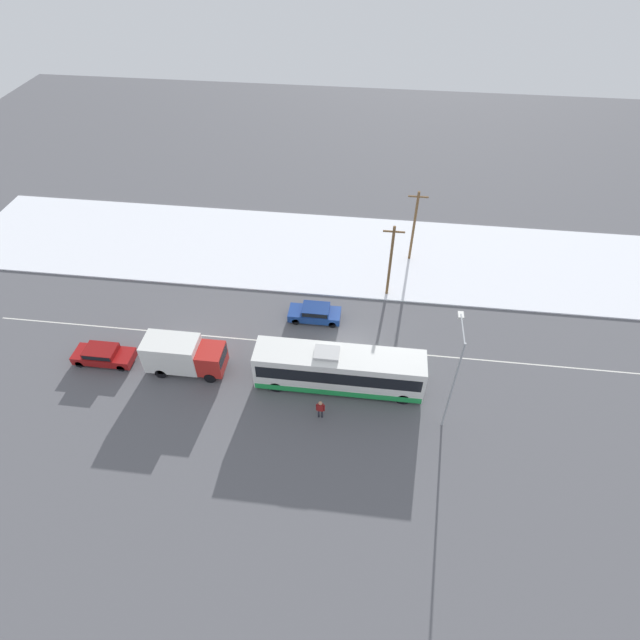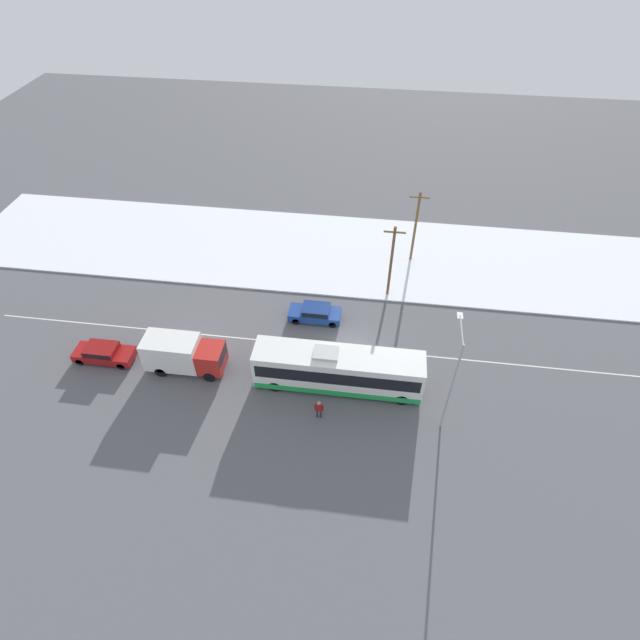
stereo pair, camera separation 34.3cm
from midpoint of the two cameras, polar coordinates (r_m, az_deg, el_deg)
name	(u,v)px [view 2 (the right image)]	position (r m, az deg, el deg)	size (l,w,h in m)	color
ground_plane	(350,349)	(40.46, 3.64, -3.28)	(120.00, 120.00, 0.00)	#56565B
snow_lot	(361,254)	(50.09, 4.91, 7.48)	(80.00, 13.22, 0.12)	white
lane_marking_center	(350,349)	(40.46, 3.64, -3.28)	(60.00, 0.12, 0.00)	silver
city_bus	(338,370)	(36.65, 2.36, -5.71)	(12.34, 2.57, 3.52)	white
box_truck	(183,353)	(39.17, -15.19, -3.71)	(6.01, 2.30, 2.98)	silver
sedan_car	(315,313)	(42.29, -0.31, 0.85)	(4.41, 1.80, 1.40)	navy
parked_car_near_truck	(103,352)	(42.50, -23.31, -3.43)	(4.67, 1.80, 1.39)	maroon
pedestrian_at_stop	(319,408)	(35.30, 0.16, -10.01)	(0.63, 0.28, 1.75)	#23232D
streetlamp	(454,371)	(33.11, 15.31, -5.66)	(0.36, 3.05, 8.27)	#9EA3A8
utility_pole_roadside	(391,261)	(43.28, 8.37, 6.68)	(1.80, 0.24, 7.21)	brown
utility_pole_snowlot	(415,226)	(47.94, 11.06, 10.48)	(1.80, 0.24, 7.37)	brown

